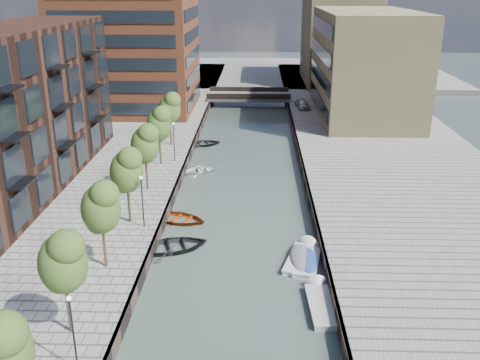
{
  "coord_description": "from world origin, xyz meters",
  "views": [
    {
      "loc": [
        1.3,
        -12.7,
        18.58
      ],
      "look_at": [
        0.0,
        27.76,
        3.5
      ],
      "focal_mm": 40.0,
      "sensor_mm": 36.0,
      "label": 1
    }
  ],
  "objects_px": {
    "sloop_1": "(174,249)",
    "sloop_2": "(179,221)",
    "motorboat_4": "(302,257)",
    "tree_6": "(170,107)",
    "tree_0": "(0,349)",
    "tree_4": "(145,143)",
    "motorboat_2": "(321,302)",
    "motorboat_3": "(308,260)",
    "car": "(302,104)",
    "tree_1": "(62,260)",
    "tree_5": "(159,123)",
    "bridge": "(249,96)",
    "tree_3": "(126,169)",
    "tree_2": "(101,206)",
    "sloop_4": "(202,145)",
    "sloop_3": "(201,172)"
  },
  "relations": [
    {
      "from": "bridge",
      "to": "motorboat_2",
      "type": "distance_m",
      "value": 56.72
    },
    {
      "from": "tree_2",
      "to": "tree_5",
      "type": "height_order",
      "value": "same"
    },
    {
      "from": "tree_2",
      "to": "motorboat_3",
      "type": "xyz_separation_m",
      "value": [
        13.49,
        2.73,
        -5.12
      ]
    },
    {
      "from": "tree_4",
      "to": "tree_6",
      "type": "height_order",
      "value": "same"
    },
    {
      "from": "sloop_3",
      "to": "motorboat_2",
      "type": "xyz_separation_m",
      "value": [
        9.75,
        -23.83,
        0.09
      ]
    },
    {
      "from": "tree_2",
      "to": "motorboat_3",
      "type": "height_order",
      "value": "tree_2"
    },
    {
      "from": "tree_1",
      "to": "motorboat_3",
      "type": "height_order",
      "value": "tree_1"
    },
    {
      "from": "tree_0",
      "to": "sloop_2",
      "type": "distance_m",
      "value": 24.08
    },
    {
      "from": "tree_3",
      "to": "tree_4",
      "type": "distance_m",
      "value": 7.0
    },
    {
      "from": "tree_1",
      "to": "sloop_4",
      "type": "bearing_deg",
      "value": 85.16
    },
    {
      "from": "motorboat_2",
      "to": "motorboat_4",
      "type": "bearing_deg",
      "value": 97.73
    },
    {
      "from": "sloop_1",
      "to": "sloop_3",
      "type": "distance_m",
      "value": 17.09
    },
    {
      "from": "tree_5",
      "to": "sloop_4",
      "type": "bearing_deg",
      "value": 72.23
    },
    {
      "from": "tree_0",
      "to": "tree_6",
      "type": "relative_size",
      "value": 1.0
    },
    {
      "from": "bridge",
      "to": "tree_6",
      "type": "relative_size",
      "value": 2.18
    },
    {
      "from": "tree_4",
      "to": "tree_1",
      "type": "bearing_deg",
      "value": -90.0
    },
    {
      "from": "bridge",
      "to": "tree_3",
      "type": "bearing_deg",
      "value": -100.25
    },
    {
      "from": "sloop_1",
      "to": "sloop_2",
      "type": "height_order",
      "value": "sloop_1"
    },
    {
      "from": "motorboat_4",
      "to": "car",
      "type": "distance_m",
      "value": 44.18
    },
    {
      "from": "tree_1",
      "to": "tree_5",
      "type": "bearing_deg",
      "value": 90.0
    },
    {
      "from": "bridge",
      "to": "tree_5",
      "type": "relative_size",
      "value": 2.18
    },
    {
      "from": "tree_6",
      "to": "motorboat_2",
      "type": "relative_size",
      "value": 1.22
    },
    {
      "from": "tree_1",
      "to": "sloop_3",
      "type": "height_order",
      "value": "tree_1"
    },
    {
      "from": "tree_6",
      "to": "sloop_1",
      "type": "relative_size",
      "value": 1.15
    },
    {
      "from": "tree_0",
      "to": "motorboat_4",
      "type": "bearing_deg",
      "value": 52.48
    },
    {
      "from": "sloop_1",
      "to": "sloop_2",
      "type": "distance_m",
      "value": 4.94
    },
    {
      "from": "motorboat_2",
      "to": "motorboat_3",
      "type": "relative_size",
      "value": 1.02
    },
    {
      "from": "tree_0",
      "to": "sloop_2",
      "type": "bearing_deg",
      "value": 81.42
    },
    {
      "from": "bridge",
      "to": "motorboat_2",
      "type": "relative_size",
      "value": 2.66
    },
    {
      "from": "motorboat_3",
      "to": "car",
      "type": "relative_size",
      "value": 1.19
    },
    {
      "from": "tree_0",
      "to": "motorboat_3",
      "type": "distance_m",
      "value": 22.1
    },
    {
      "from": "tree_6",
      "to": "sloop_2",
      "type": "xyz_separation_m",
      "value": [
        3.5,
        -18.78,
        -5.31
      ]
    },
    {
      "from": "tree_3",
      "to": "sloop_2",
      "type": "relative_size",
      "value": 1.29
    },
    {
      "from": "sloop_2",
      "to": "tree_4",
      "type": "bearing_deg",
      "value": 54.75
    },
    {
      "from": "tree_2",
      "to": "motorboat_2",
      "type": "relative_size",
      "value": 1.22
    },
    {
      "from": "motorboat_4",
      "to": "tree_0",
      "type": "bearing_deg",
      "value": -127.52
    },
    {
      "from": "bridge",
      "to": "tree_5",
      "type": "distance_m",
      "value": 34.3
    },
    {
      "from": "tree_0",
      "to": "tree_4",
      "type": "height_order",
      "value": "same"
    },
    {
      "from": "motorboat_4",
      "to": "tree_6",
      "type": "bearing_deg",
      "value": 117.76
    },
    {
      "from": "tree_3",
      "to": "sloop_1",
      "type": "bearing_deg",
      "value": -35.53
    },
    {
      "from": "motorboat_4",
      "to": "tree_3",
      "type": "bearing_deg",
      "value": 163.37
    },
    {
      "from": "tree_3",
      "to": "tree_6",
      "type": "distance_m",
      "value": 21.0
    },
    {
      "from": "tree_6",
      "to": "motorboat_4",
      "type": "distance_m",
      "value": 28.62
    },
    {
      "from": "bridge",
      "to": "tree_4",
      "type": "relative_size",
      "value": 2.18
    },
    {
      "from": "tree_1",
      "to": "tree_6",
      "type": "distance_m",
      "value": 35.0
    },
    {
      "from": "tree_3",
      "to": "tree_2",
      "type": "bearing_deg",
      "value": -90.0
    },
    {
      "from": "tree_1",
      "to": "motorboat_2",
      "type": "relative_size",
      "value": 1.22
    },
    {
      "from": "sloop_2",
      "to": "motorboat_2",
      "type": "xyz_separation_m",
      "value": [
        10.36,
        -11.68,
        0.09
      ]
    },
    {
      "from": "tree_0",
      "to": "sloop_2",
      "type": "xyz_separation_m",
      "value": [
        3.5,
        23.22,
        -5.31
      ]
    },
    {
      "from": "tree_0",
      "to": "sloop_4",
      "type": "xyz_separation_m",
      "value": [
        3.22,
        45.06,
        -5.31
      ]
    }
  ]
}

